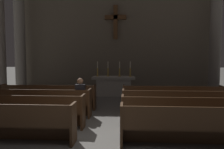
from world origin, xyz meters
TOP-DOWN VIEW (x-y plane):
  - ground_plane at (0.00, 0.00)m, footprint 80.00×80.00m
  - pew_left_row_2 at (-2.37, 1.11)m, footprint 3.69×0.50m
  - pew_left_row_3 at (-2.37, 2.26)m, footprint 3.69×0.50m
  - pew_left_row_4 at (-2.37, 3.41)m, footprint 3.69×0.50m
  - pew_right_row_1 at (2.37, -0.04)m, footprint 3.69×0.50m
  - pew_right_row_2 at (2.37, 1.11)m, footprint 3.69×0.50m
  - pew_right_row_3 at (2.37, 2.26)m, footprint 3.69×0.50m
  - pew_right_row_4 at (2.37, 3.41)m, footprint 3.69×0.50m
  - column_left_fourth at (-5.44, 7.56)m, footprint 0.91×0.91m
  - column_right_fourth at (5.44, 7.56)m, footprint 0.91×0.91m
  - altar at (0.00, 6.57)m, footprint 2.20×0.90m
  - candlestick_outer_left at (-0.85, 6.57)m, footprint 0.16×0.16m
  - candlestick_inner_left at (-0.30, 6.57)m, footprint 0.16×0.16m
  - candlestick_inner_right at (0.30, 6.57)m, footprint 0.16×0.16m
  - candlestick_outer_right at (0.85, 6.57)m, footprint 0.16×0.16m
  - apse_with_cross at (0.00, 8.64)m, footprint 11.85×0.49m
  - lone_worshipper at (-0.86, 2.30)m, footprint 0.32×0.43m

SIDE VIEW (x-z plane):
  - ground_plane at x=0.00m, z-range 0.00..0.00m
  - pew_left_row_2 at x=-2.37m, z-range 0.00..0.95m
  - pew_left_row_3 at x=-2.37m, z-range 0.00..0.95m
  - pew_left_row_4 at x=-2.37m, z-range 0.00..0.95m
  - pew_right_row_1 at x=2.37m, z-range 0.00..0.95m
  - pew_right_row_2 at x=2.37m, z-range 0.00..0.95m
  - pew_right_row_3 at x=2.37m, z-range 0.00..0.95m
  - pew_right_row_4 at x=2.37m, z-range 0.00..0.95m
  - altar at x=0.00m, z-range 0.03..1.04m
  - lone_worshipper at x=-0.86m, z-range 0.03..1.35m
  - candlestick_outer_left at x=-0.85m, z-range 0.88..1.65m
  - candlestick_inner_left at x=-0.30m, z-range 0.88..1.65m
  - candlestick_inner_right at x=0.30m, z-range 0.88..1.65m
  - candlestick_outer_right at x=0.85m, z-range 0.88..1.65m
  - column_left_fourth at x=-5.44m, z-range -0.08..6.19m
  - column_right_fourth at x=5.44m, z-range -0.08..6.19m
  - apse_with_cross at x=0.00m, z-range 0.00..7.37m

